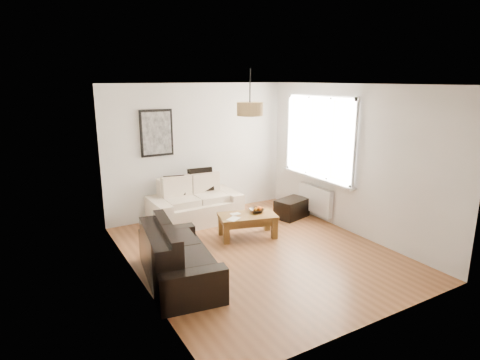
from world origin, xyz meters
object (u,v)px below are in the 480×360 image
sofa_leather (179,254)px  ottoman (292,208)px  loveseat_cream (195,201)px  coffee_table (247,226)px

sofa_leather → ottoman: (2.88, 1.27, -0.19)m
sofa_leather → loveseat_cream: bearing=-20.8°
sofa_leather → coffee_table: (1.60, 0.85, -0.17)m
sofa_leather → coffee_table: bearing=-53.6°
loveseat_cream → sofa_leather: (-1.12, -1.99, -0.04)m
sofa_leather → ottoman: 3.15m
coffee_table → loveseat_cream: bearing=113.1°
coffee_table → ottoman: coffee_table is taller
loveseat_cream → coffee_table: loveseat_cream is taller
loveseat_cream → sofa_leather: loveseat_cream is taller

